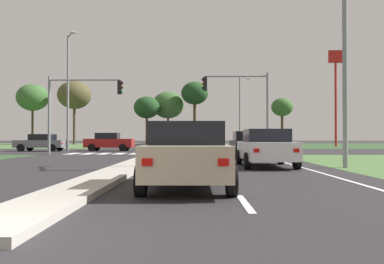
{
  "coord_description": "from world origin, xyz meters",
  "views": [
    {
      "loc": [
        2.59,
        -4.32,
        1.22
      ],
      "look_at": [
        2.31,
        27.87,
        1.63
      ],
      "focal_mm": 37.43,
      "sensor_mm": 36.0,
      "label": 1
    }
  ],
  "objects_px": {
    "car_beige_near": "(187,155)",
    "street_lamp_near": "(341,31)",
    "traffic_signal_near_left": "(77,100)",
    "treeline_third": "(147,108)",
    "car_white_eighth": "(266,147)",
    "fastfood_pole_sign": "(336,77)",
    "car_blue_sixth": "(161,140)",
    "treeline_sixth": "(282,108)",
    "traffic_signal_near_right": "(243,98)",
    "street_lamp_third": "(241,107)",
    "car_red_fourth": "(109,142)",
    "street_lamp_second": "(68,87)",
    "treeline_near": "(33,98)",
    "treeline_fifth": "(195,94)",
    "pedestrian_at_median": "(173,137)",
    "car_black_fifth": "(247,145)",
    "treeline_fourth": "(168,105)",
    "car_grey_third": "(41,142)",
    "car_maroon_seventh": "(167,140)",
    "treeline_second": "(74,95)"
  },
  "relations": [
    {
      "from": "car_beige_near",
      "to": "street_lamp_near",
      "type": "distance_m",
      "value": 10.11
    },
    {
      "from": "pedestrian_at_median",
      "to": "fastfood_pole_sign",
      "type": "height_order",
      "value": "fastfood_pole_sign"
    },
    {
      "from": "traffic_signal_near_left",
      "to": "treeline_sixth",
      "type": "height_order",
      "value": "treeline_sixth"
    },
    {
      "from": "car_red_fourth",
      "to": "car_black_fifth",
      "type": "xyz_separation_m",
      "value": [
        10.55,
        -12.17,
        -0.02
      ]
    },
    {
      "from": "traffic_signal_near_left",
      "to": "treeline_fifth",
      "type": "xyz_separation_m",
      "value": [
        8.12,
        35.12,
        4.23
      ]
    },
    {
      "from": "car_blue_sixth",
      "to": "treeline_sixth",
      "type": "bearing_deg",
      "value": -164.22
    },
    {
      "from": "car_grey_third",
      "to": "treeline_fifth",
      "type": "xyz_separation_m",
      "value": [
        13.19,
        28.48,
        7.27
      ]
    },
    {
      "from": "car_white_eighth",
      "to": "street_lamp_second",
      "type": "relative_size",
      "value": 0.45
    },
    {
      "from": "traffic_signal_near_right",
      "to": "fastfood_pole_sign",
      "type": "height_order",
      "value": "fastfood_pole_sign"
    },
    {
      "from": "street_lamp_second",
      "to": "treeline_third",
      "type": "distance_m",
      "value": 28.18
    },
    {
      "from": "traffic_signal_near_left",
      "to": "treeline_third",
      "type": "bearing_deg",
      "value": 89.03
    },
    {
      "from": "street_lamp_second",
      "to": "treeline_fifth",
      "type": "distance_m",
      "value": 30.4
    },
    {
      "from": "treeline_fourth",
      "to": "street_lamp_third",
      "type": "bearing_deg",
      "value": -47.38
    },
    {
      "from": "treeline_near",
      "to": "treeline_sixth",
      "type": "bearing_deg",
      "value": -5.74
    },
    {
      "from": "car_black_fifth",
      "to": "treeline_fifth",
      "type": "relative_size",
      "value": 0.44
    },
    {
      "from": "pedestrian_at_median",
      "to": "treeline_fifth",
      "type": "distance_m",
      "value": 16.57
    },
    {
      "from": "car_white_eighth",
      "to": "car_beige_near",
      "type": "bearing_deg",
      "value": -113.84
    },
    {
      "from": "car_blue_sixth",
      "to": "traffic_signal_near_right",
      "type": "distance_m",
      "value": 29.94
    },
    {
      "from": "car_white_eighth",
      "to": "treeline_second",
      "type": "xyz_separation_m",
      "value": [
        -22.85,
        49.02,
        7.32
      ]
    },
    {
      "from": "car_blue_sixth",
      "to": "treeline_near",
      "type": "distance_m",
      "value": 24.76
    },
    {
      "from": "street_lamp_third",
      "to": "treeline_near",
      "type": "bearing_deg",
      "value": 160.44
    },
    {
      "from": "car_maroon_seventh",
      "to": "treeline_sixth",
      "type": "bearing_deg",
      "value": 161.23
    },
    {
      "from": "car_blue_sixth",
      "to": "treeline_fourth",
      "type": "distance_m",
      "value": 10.62
    },
    {
      "from": "traffic_signal_near_right",
      "to": "street_lamp_third",
      "type": "bearing_deg",
      "value": 83.96
    },
    {
      "from": "car_grey_third",
      "to": "car_blue_sixth",
      "type": "bearing_deg",
      "value": -20.91
    },
    {
      "from": "pedestrian_at_median",
      "to": "car_black_fifth",
      "type": "bearing_deg",
      "value": -82.42
    },
    {
      "from": "car_maroon_seventh",
      "to": "traffic_signal_near_left",
      "type": "bearing_deg",
      "value": 85.07
    },
    {
      "from": "car_grey_third",
      "to": "traffic_signal_near_right",
      "type": "distance_m",
      "value": 18.2
    },
    {
      "from": "treeline_fifth",
      "to": "treeline_third",
      "type": "bearing_deg",
      "value": -177.76
    },
    {
      "from": "pedestrian_at_median",
      "to": "fastfood_pole_sign",
      "type": "bearing_deg",
      "value": 3.84
    },
    {
      "from": "treeline_third",
      "to": "car_white_eighth",
      "type": "bearing_deg",
      "value": -77.1
    },
    {
      "from": "car_white_eighth",
      "to": "fastfood_pole_sign",
      "type": "distance_m",
      "value": 38.75
    },
    {
      "from": "car_red_fourth",
      "to": "treeline_near",
      "type": "bearing_deg",
      "value": -147.76
    },
    {
      "from": "treeline_sixth",
      "to": "car_white_eighth",
      "type": "bearing_deg",
      "value": -103.06
    },
    {
      "from": "car_red_fourth",
      "to": "street_lamp_third",
      "type": "relative_size",
      "value": 0.44
    },
    {
      "from": "car_grey_third",
      "to": "treeline_fourth",
      "type": "bearing_deg",
      "value": -15.91
    },
    {
      "from": "street_lamp_near",
      "to": "treeline_sixth",
      "type": "relative_size",
      "value": 1.37
    },
    {
      "from": "traffic_signal_near_left",
      "to": "treeline_fourth",
      "type": "height_order",
      "value": "treeline_fourth"
    },
    {
      "from": "fastfood_pole_sign",
      "to": "treeline_second",
      "type": "xyz_separation_m",
      "value": [
        -37.92,
        14.27,
        -0.83
      ]
    },
    {
      "from": "car_blue_sixth",
      "to": "pedestrian_at_median",
      "type": "height_order",
      "value": "pedestrian_at_median"
    },
    {
      "from": "street_lamp_third",
      "to": "car_black_fifth",
      "type": "bearing_deg",
      "value": -95.76
    },
    {
      "from": "car_beige_near",
      "to": "street_lamp_second",
      "type": "xyz_separation_m",
      "value": [
        -10.86,
        25.04,
        4.8
      ]
    },
    {
      "from": "treeline_third",
      "to": "car_grey_third",
      "type": "bearing_deg",
      "value": -101.36
    },
    {
      "from": "car_black_fifth",
      "to": "car_white_eighth",
      "type": "height_order",
      "value": "same"
    },
    {
      "from": "car_maroon_seventh",
      "to": "street_lamp_third",
      "type": "xyz_separation_m",
      "value": [
        10.89,
        -13.83,
        4.51
      ]
    },
    {
      "from": "treeline_near",
      "to": "car_maroon_seventh",
      "type": "bearing_deg",
      "value": 5.5
    },
    {
      "from": "street_lamp_second",
      "to": "treeline_near",
      "type": "distance_m",
      "value": 34.81
    },
    {
      "from": "traffic_signal_near_left",
      "to": "fastfood_pole_sign",
      "type": "xyz_separation_m",
      "value": [
        26.2,
        23.55,
        5.14
      ]
    },
    {
      "from": "car_maroon_seventh",
      "to": "car_white_eighth",
      "type": "relative_size",
      "value": 0.92
    },
    {
      "from": "car_black_fifth",
      "to": "treeline_second",
      "type": "relative_size",
      "value": 0.42
    }
  ]
}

